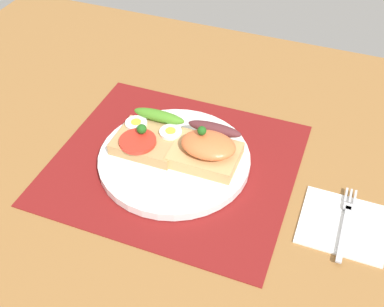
# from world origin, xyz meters

# --- Properties ---
(ground_plane) EXTENTS (1.20, 0.90, 0.03)m
(ground_plane) POSITION_xyz_m (0.00, 0.00, -0.02)
(ground_plane) COLOR olive
(placemat) EXTENTS (0.38, 0.34, 0.00)m
(placemat) POSITION_xyz_m (0.00, 0.00, 0.00)
(placemat) COLOR maroon
(placemat) RESTS_ON ground_plane
(plate) EXTENTS (0.24, 0.24, 0.01)m
(plate) POSITION_xyz_m (0.00, 0.00, 0.01)
(plate) COLOR white
(plate) RESTS_ON placemat
(sandwich_egg_tomato) EXTENTS (0.10, 0.10, 0.04)m
(sandwich_egg_tomato) POSITION_xyz_m (-0.05, 0.01, 0.03)
(sandwich_egg_tomato) COLOR tan
(sandwich_egg_tomato) RESTS_ON plate
(sandwich_salmon) EXTENTS (0.10, 0.09, 0.06)m
(sandwich_salmon) POSITION_xyz_m (0.05, 0.01, 0.04)
(sandwich_salmon) COLOR tan
(sandwich_salmon) RESTS_ON plate
(napkin) EXTENTS (0.12, 0.11, 0.01)m
(napkin) POSITION_xyz_m (0.27, -0.03, 0.00)
(napkin) COLOR white
(napkin) RESTS_ON ground_plane
(fork) EXTENTS (0.02, 0.14, 0.00)m
(fork) POSITION_xyz_m (0.27, -0.03, 0.01)
(fork) COLOR #B7B7BC
(fork) RESTS_ON napkin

